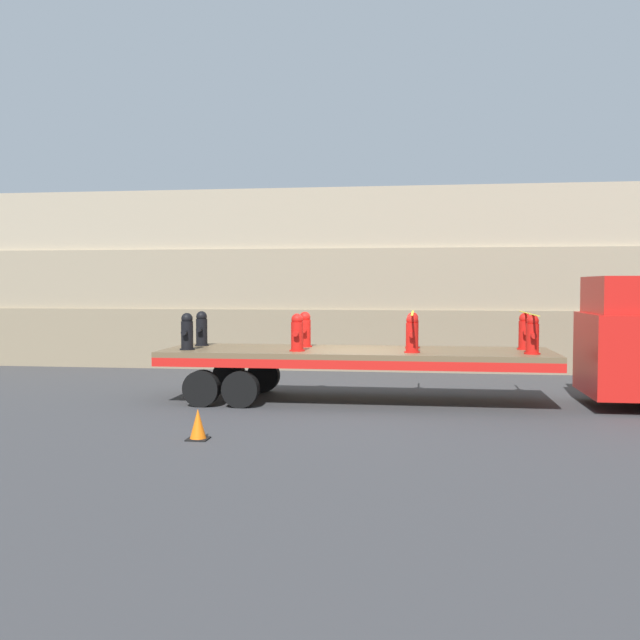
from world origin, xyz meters
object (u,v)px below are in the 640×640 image
fire_hydrant_red_far_2 (413,331)px  traffic_cone (198,425)px  fire_hydrant_red_near_3 (532,335)px  fire_hydrant_red_near_1 (297,333)px  fire_hydrant_black_near_0 (187,332)px  fire_hydrant_red_near_2 (412,334)px  flatbed_trailer (331,359)px  fire_hydrant_black_far_0 (202,329)px  fire_hydrant_red_far_1 (305,330)px  fire_hydrant_red_far_3 (525,332)px

fire_hydrant_red_far_2 → traffic_cone: 6.48m
fire_hydrant_red_near_3 → fire_hydrant_red_near_1: bearing=180.0°
fire_hydrant_black_near_0 → fire_hydrant_red_near_3: size_ratio=1.00×
fire_hydrant_red_near_2 → flatbed_trailer: bearing=163.4°
fire_hydrant_black_near_0 → fire_hydrant_red_far_2: bearing=12.2°
fire_hydrant_black_far_0 → fire_hydrant_red_near_1: bearing=-23.4°
fire_hydrant_black_far_0 → fire_hydrant_red_near_3: bearing=-8.2°
fire_hydrant_red_near_2 → fire_hydrant_red_near_1: bearing=180.0°
fire_hydrant_red_near_2 → fire_hydrant_black_far_0: bearing=167.8°
fire_hydrant_black_far_0 → fire_hydrant_red_far_2: same height
fire_hydrant_red_near_2 → fire_hydrant_red_far_2: (0.00, 1.14, 0.00)m
fire_hydrant_red_near_1 → traffic_cone: (-1.11, -3.98, -1.38)m
flatbed_trailer → fire_hydrant_black_far_0: size_ratio=10.46×
flatbed_trailer → traffic_cone: 4.95m
fire_hydrant_red_near_1 → fire_hydrant_red_far_1: 1.14m
fire_hydrant_red_far_1 → fire_hydrant_red_near_3: 5.37m
fire_hydrant_red_near_1 → traffic_cone: fire_hydrant_red_near_1 is taller
fire_hydrant_black_far_0 → fire_hydrant_red_far_2: size_ratio=1.00×
fire_hydrant_black_far_0 → fire_hydrant_black_near_0: bearing=-90.0°
fire_hydrant_red_far_1 → fire_hydrant_black_far_0: bearing=180.0°
flatbed_trailer → fire_hydrant_red_far_3: bearing=7.1°
fire_hydrant_black_far_0 → fire_hydrant_red_far_1: 2.62m
fire_hydrant_black_far_0 → fire_hydrant_red_near_1: (2.62, -1.14, 0.00)m
fire_hydrant_red_far_1 → fire_hydrant_black_near_0: bearing=-156.6°
fire_hydrant_red_near_1 → traffic_cone: size_ratio=1.57×
fire_hydrant_red_far_1 → fire_hydrant_red_far_2: 2.62m
flatbed_trailer → fire_hydrant_red_near_3: 4.61m
fire_hydrant_red_near_2 → fire_hydrant_red_near_3: same height
fire_hydrant_red_near_2 → fire_hydrant_red_near_3: (2.62, 0.00, 0.00)m
fire_hydrant_black_near_0 → traffic_cone: (1.51, -3.98, -1.38)m
flatbed_trailer → fire_hydrant_black_near_0: fire_hydrant_black_near_0 is taller
flatbed_trailer → fire_hydrant_red_far_1: size_ratio=10.46×
fire_hydrant_red_near_2 → fire_hydrant_red_far_1: bearing=156.6°
fire_hydrant_black_near_0 → fire_hydrant_red_far_3: 7.95m
fire_hydrant_red_near_2 → traffic_cone: (-3.73, -3.98, -1.38)m
fire_hydrant_black_far_0 → traffic_cone: 5.51m
fire_hydrant_red_far_1 → traffic_cone: fire_hydrant_red_far_1 is taller
fire_hydrant_red_far_1 → fire_hydrant_red_far_3: 5.24m
fire_hydrant_black_near_0 → fire_hydrant_red_far_1: 2.86m
fire_hydrant_red_near_1 → fire_hydrant_red_far_3: 5.37m
fire_hydrant_black_far_0 → fire_hydrant_red_far_3: size_ratio=1.00×
fire_hydrant_black_far_0 → fire_hydrant_red_near_2: (5.24, -1.14, 0.00)m
flatbed_trailer → traffic_cone: flatbed_trailer is taller
fire_hydrant_red_near_3 → traffic_cone: fire_hydrant_red_near_3 is taller
flatbed_trailer → traffic_cone: bearing=-111.8°
fire_hydrant_black_near_0 → fire_hydrant_red_near_2: 5.24m
fire_hydrant_red_far_2 → flatbed_trailer: bearing=-163.4°
fire_hydrant_black_near_0 → fire_hydrant_red_near_2: same height
fire_hydrant_red_far_1 → fire_hydrant_red_far_2: (2.62, 0.00, 0.00)m
fire_hydrant_red_far_2 → fire_hydrant_red_near_3: bearing=-23.4°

